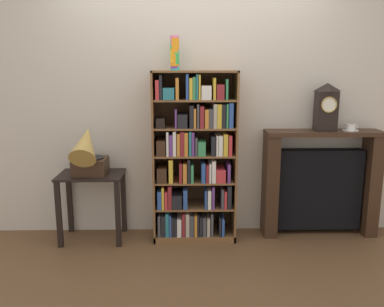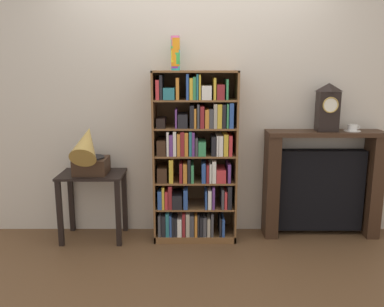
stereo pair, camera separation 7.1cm
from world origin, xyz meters
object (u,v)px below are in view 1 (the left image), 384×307
at_px(side_table_left, 92,190).
at_px(gramophone, 88,152).
at_px(mantel_clock, 326,107).
at_px(teacup_with_saucer, 351,128).
at_px(cup_stack, 175,53).
at_px(fireplace_mantel, 320,184).
at_px(bookshelf, 194,162).

distance_m(side_table_left, gramophone, 0.39).
distance_m(mantel_clock, teacup_with_saucer, 0.31).
relative_size(mantel_clock, teacup_with_saucer, 2.93).
distance_m(cup_stack, fireplace_mantel, 1.85).
height_order(bookshelf, gramophone, bookshelf).
bearing_deg(side_table_left, fireplace_mantel, 2.56).
bearing_deg(cup_stack, fireplace_mantel, 0.53).
height_order(cup_stack, side_table_left, cup_stack).
bearing_deg(side_table_left, bookshelf, 1.24).
height_order(cup_stack, mantel_clock, cup_stack).
distance_m(cup_stack, gramophone, 1.18).
relative_size(bookshelf, gramophone, 3.04).
height_order(bookshelf, fireplace_mantel, bookshelf).
bearing_deg(teacup_with_saucer, gramophone, -176.25).
xyz_separation_m(gramophone, teacup_with_saucer, (2.43, 0.16, 0.19)).
bearing_deg(bookshelf, fireplace_mantel, 3.58).
relative_size(side_table_left, teacup_with_saucer, 4.25).
height_order(gramophone, fireplace_mantel, gramophone).
xyz_separation_m(side_table_left, gramophone, (0.00, -0.08, 0.38)).
height_order(cup_stack, teacup_with_saucer, cup_stack).
relative_size(bookshelf, side_table_left, 2.47).
bearing_deg(cup_stack, bookshelf, -20.33).
height_order(side_table_left, gramophone, gramophone).
bearing_deg(mantel_clock, cup_stack, 179.51).
xyz_separation_m(fireplace_mantel, mantel_clock, (0.00, -0.02, 0.74)).
xyz_separation_m(gramophone, mantel_clock, (2.18, 0.16, 0.39)).
bearing_deg(side_table_left, cup_stack, 6.13).
distance_m(side_table_left, fireplace_mantel, 2.18).
relative_size(bookshelf, fireplace_mantel, 1.45).
relative_size(fireplace_mantel, mantel_clock, 2.47).
distance_m(fireplace_mantel, teacup_with_saucer, 0.60).
xyz_separation_m(cup_stack, mantel_clock, (1.40, -0.01, -0.48)).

